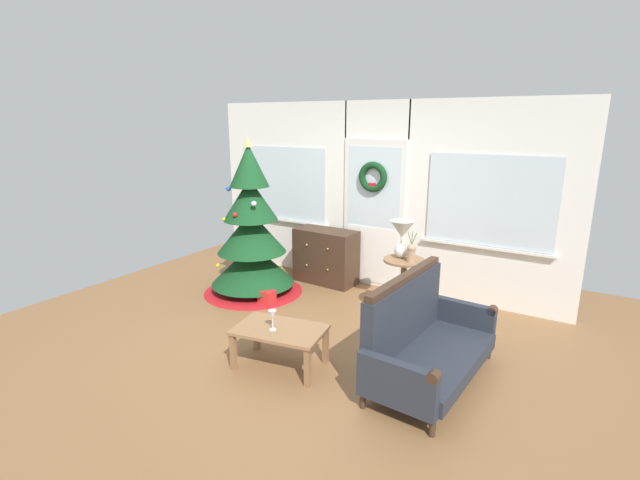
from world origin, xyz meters
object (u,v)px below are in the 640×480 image
dresser_cabinet (326,256)px  table_lamp (402,234)px  christmas_tree (252,240)px  coffee_table (280,334)px  gift_box (267,297)px  wine_glass (272,316)px  flower_vase (411,252)px  settee_sofa (422,339)px  side_table (404,277)px

dresser_cabinet → table_lamp: 1.62m
christmas_tree → coffee_table: bearing=-43.2°
coffee_table → gift_box: coffee_table is taller
table_lamp → wine_glass: bearing=-107.8°
coffee_table → flower_vase: bearing=66.6°
christmas_tree → settee_sofa: (2.71, -0.88, -0.36)m
dresser_cabinet → flower_vase: size_ratio=2.63×
christmas_tree → side_table: christmas_tree is taller
settee_sofa → side_table: size_ratio=2.16×
settee_sofa → gift_box: settee_sofa is taller
dresser_cabinet → settee_sofa: (2.06, -1.74, -0.01)m
gift_box → flower_vase: bearing=14.0°
side_table → wine_glass: side_table is taller
dresser_cabinet → christmas_tree: bearing=-127.0°
table_lamp → coffee_table: 1.89m
side_table → wine_glass: (-0.62, -1.70, 0.02)m
wine_glass → coffee_table: bearing=59.4°
dresser_cabinet → flower_vase: 1.74m
dresser_cabinet → coffee_table: dresser_cabinet is taller
christmas_tree → side_table: (2.08, 0.24, -0.22)m
coffee_table → wine_glass: bearing=-120.6°
settee_sofa → side_table: bearing=119.3°
christmas_tree → wine_glass: 2.08m
settee_sofa → coffee_table: size_ratio=1.74×
side_table → coffee_table: 1.75m
settee_sofa → flower_vase: bearing=116.5°
dresser_cabinet → side_table: size_ratio=1.25×
wine_glass → gift_box: wine_glass is taller
wine_glass → gift_box: size_ratio=1.05×
side_table → gift_box: side_table is taller
side_table → flower_vase: flower_vase is taller
dresser_cabinet → table_lamp: bearing=-23.1°
flower_vase → table_lamp: bearing=148.0°
flower_vase → coffee_table: 1.80m
coffee_table → side_table: bearing=70.5°
settee_sofa → flower_vase: (-0.53, 1.06, 0.48)m
table_lamp → flower_vase: bearing=-32.0°
flower_vase → settee_sofa: bearing=-63.5°
settee_sofa → coffee_table: 1.32m
coffee_table → table_lamp: bearing=72.7°
dresser_cabinet → side_table: dresser_cabinet is taller
coffee_table → wine_glass: 0.21m
side_table → gift_box: (-1.64, -0.49, -0.43)m
christmas_tree → table_lamp: 2.06m
christmas_tree → gift_box: christmas_tree is taller
flower_vase → side_table: bearing=149.0°
wine_glass → gift_box: bearing=130.4°
flower_vase → gift_box: (-1.74, -0.43, -0.76)m
dresser_cabinet → table_lamp: size_ratio=2.09×
flower_vase → wine_glass: size_ratio=1.79×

